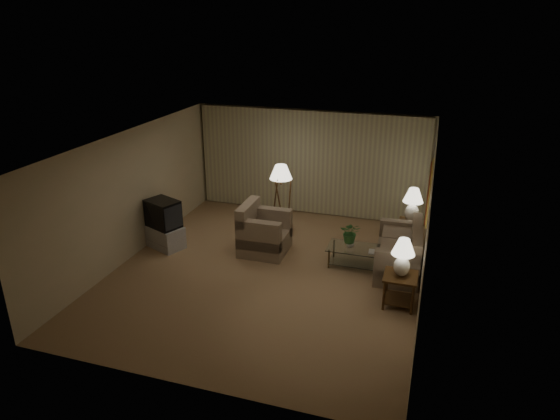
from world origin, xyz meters
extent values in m
plane|color=#9C8256|center=(0.00, 0.00, 0.00)|extent=(7.00, 7.00, 0.00)
cube|color=#BCB291|center=(0.00, 3.50, 1.35)|extent=(6.00, 0.04, 2.70)
cube|color=#BCB291|center=(-3.00, 0.00, 1.35)|extent=(0.04, 7.00, 2.70)
cube|color=#BCB291|center=(3.00, 0.00, 1.35)|extent=(0.04, 7.00, 2.70)
cube|color=white|center=(0.00, 0.00, 2.70)|extent=(6.00, 7.00, 0.04)
cube|color=tan|center=(0.00, 3.42, 1.35)|extent=(5.85, 0.12, 2.65)
cube|color=#DFBE4E|center=(2.98, 0.80, 1.75)|extent=(0.03, 0.90, 1.10)
cube|color=#A0261D|center=(2.95, 0.80, 1.75)|extent=(0.02, 0.80, 1.00)
cube|color=gray|center=(2.50, 0.88, 0.20)|extent=(1.80, 1.03, 0.40)
cube|color=gray|center=(-0.35, 0.87, 0.23)|extent=(1.05, 0.99, 0.45)
cube|color=#35210E|center=(2.65, -0.47, 0.58)|extent=(0.58, 0.58, 0.04)
cube|color=#35210E|center=(2.65, -0.47, 0.12)|extent=(0.50, 0.50, 0.02)
cylinder|color=#35210E|center=(2.41, -0.71, 0.28)|extent=(0.05, 0.05, 0.56)
cylinder|color=#35210E|center=(2.41, -0.22, 0.28)|extent=(0.05, 0.05, 0.56)
cylinder|color=#35210E|center=(2.89, -0.71, 0.28)|extent=(0.05, 0.05, 0.56)
cylinder|color=#35210E|center=(2.89, -0.22, 0.28)|extent=(0.05, 0.05, 0.56)
cube|color=#35210E|center=(2.65, 2.13, 0.58)|extent=(0.52, 0.44, 0.04)
cube|color=#35210E|center=(2.65, 2.13, 0.12)|extent=(0.44, 0.37, 0.02)
cylinder|color=#35210E|center=(2.44, 1.97, 0.28)|extent=(0.05, 0.05, 0.56)
cylinder|color=#35210E|center=(2.44, 2.30, 0.28)|extent=(0.05, 0.05, 0.56)
cylinder|color=#35210E|center=(2.86, 1.97, 0.28)|extent=(0.05, 0.05, 0.56)
cylinder|color=#35210E|center=(2.86, 2.30, 0.28)|extent=(0.05, 0.05, 0.56)
ellipsoid|color=silver|center=(2.65, -0.47, 0.78)|extent=(0.29, 0.29, 0.36)
cylinder|color=silver|center=(2.65, -0.47, 1.00)|extent=(0.03, 0.03, 0.08)
cone|color=white|center=(2.65, -0.47, 1.16)|extent=(0.41, 0.41, 0.29)
ellipsoid|color=silver|center=(2.65, 2.13, 0.79)|extent=(0.31, 0.31, 0.39)
cylinder|color=silver|center=(2.65, 2.13, 1.03)|extent=(0.03, 0.03, 0.09)
cone|color=white|center=(2.65, 2.13, 1.21)|extent=(0.44, 0.44, 0.31)
cube|color=silver|center=(1.68, 0.78, 0.41)|extent=(1.19, 0.65, 0.02)
cube|color=silver|center=(1.68, 0.78, 0.10)|extent=(1.11, 0.57, 0.01)
cylinder|color=#3F3119|center=(1.16, 0.53, 0.20)|extent=(0.04, 0.04, 0.40)
cylinder|color=#3F3119|center=(1.16, 1.04, 0.20)|extent=(0.04, 0.04, 0.40)
cylinder|color=#3F3119|center=(2.21, 0.53, 0.20)|extent=(0.04, 0.04, 0.40)
cylinder|color=#3F3119|center=(2.21, 1.04, 0.20)|extent=(0.04, 0.04, 0.40)
cube|color=#B5B5B8|center=(-2.55, 0.42, 0.25)|extent=(1.21, 1.12, 0.50)
cube|color=black|center=(-2.55, 0.42, 0.80)|extent=(1.07, 1.01, 0.61)
cylinder|color=#35210E|center=(-0.37, 2.10, 1.28)|extent=(0.04, 0.04, 0.24)
cone|color=white|center=(-0.37, 2.10, 1.47)|extent=(0.53, 0.53, 0.33)
cylinder|color=#A24C37|center=(-0.41, 1.97, 0.19)|extent=(0.60, 0.60, 0.38)
imported|color=white|center=(1.53, 0.78, 0.50)|extent=(0.22, 0.22, 0.17)
imported|color=#306D30|center=(1.53, 0.78, 0.81)|extent=(0.44, 0.39, 0.45)
imported|color=olive|center=(1.93, 0.68, 0.42)|extent=(0.17, 0.23, 0.02)
camera|label=1|loc=(2.95, -8.47, 4.88)|focal=32.00mm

